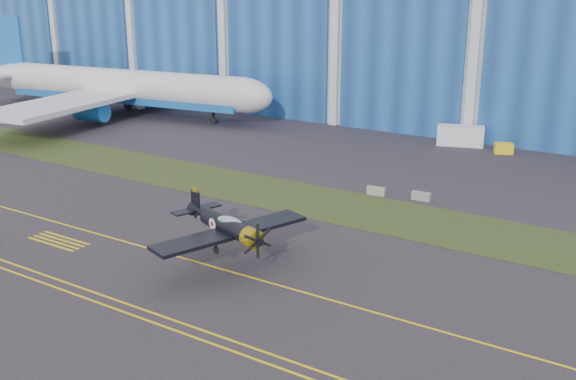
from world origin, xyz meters
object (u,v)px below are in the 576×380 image
Objects in this scene: jetliner at (121,50)px; shipping_container at (460,136)px; tug at (504,148)px; warbird at (227,226)px.

shipping_container is (55.84, 9.59, -9.67)m from jetliner.
tug is (6.47, -1.37, -0.67)m from shipping_container.
jetliner reaches higher than shipping_container.
warbird is 68.59m from jetliner.
warbird is 2.58× the size of shipping_container.
jetliner is at bearing 171.94° from shipping_container.
warbird reaches higher than shipping_container.
shipping_container is at bearing 143.57° from tug.
shipping_container is at bearing 106.81° from warbird.
warbird is at bearing -45.39° from jetliner.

